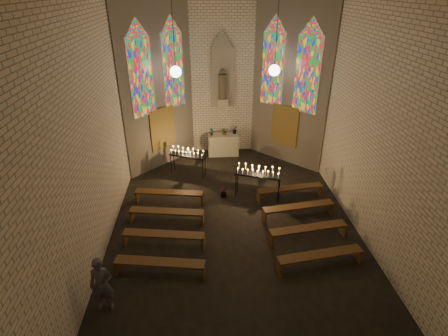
{
  "coord_description": "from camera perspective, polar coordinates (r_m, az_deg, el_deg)",
  "views": [
    {
      "loc": [
        -0.97,
        -9.44,
        7.19
      ],
      "look_at": [
        -0.28,
        0.82,
        1.73
      ],
      "focal_mm": 28.0,
      "sensor_mm": 36.0,
      "label": 1
    }
  ],
  "objects": [
    {
      "name": "altar",
      "position": [
        16.35,
        -0.12,
        3.83
      ],
      "size": [
        1.4,
        0.6,
        1.0
      ],
      "primitive_type": "cube",
      "color": "beige",
      "rests_on": "ground"
    },
    {
      "name": "pew_left_3",
      "position": [
        10.07,
        -10.43,
        -15.12
      ],
      "size": [
        2.51,
        0.71,
        0.48
      ],
      "rotation": [
        0.0,
        0.0,
        -0.15
      ],
      "color": "#503116",
      "rests_on": "ground"
    },
    {
      "name": "pew_right_2",
      "position": [
        11.36,
        13.59,
        -9.74
      ],
      "size": [
        2.51,
        0.71,
        0.48
      ],
      "rotation": [
        0.0,
        0.0,
        0.15
      ],
      "color": "#503116",
      "rests_on": "ground"
    },
    {
      "name": "flower_vase_center",
      "position": [
        16.12,
        0.1,
        6.06
      ],
      "size": [
        0.37,
        0.34,
        0.35
      ],
      "primitive_type": "imported",
      "rotation": [
        0.0,
        0.0,
        0.25
      ],
      "color": "#4C723F",
      "rests_on": "altar"
    },
    {
      "name": "votive_stand_right",
      "position": [
        12.8,
        5.61,
        -0.72
      ],
      "size": [
        1.74,
        0.93,
        1.25
      ],
      "rotation": [
        0.0,
        0.0,
        -0.33
      ],
      "color": "black",
      "rests_on": "ground"
    },
    {
      "name": "votive_stand_left",
      "position": [
        14.46,
        -5.99,
        2.32
      ],
      "size": [
        1.55,
        0.91,
        1.12
      ],
      "rotation": [
        0.0,
        0.0,
        -0.38
      ],
      "color": "black",
      "rests_on": "ground"
    },
    {
      "name": "flower_vase_left",
      "position": [
        15.99,
        -2.06,
        5.93
      ],
      "size": [
        0.24,
        0.2,
        0.38
      ],
      "primitive_type": "imported",
      "rotation": [
        0.0,
        0.0,
        0.34
      ],
      "color": "#4C723F",
      "rests_on": "altar"
    },
    {
      "name": "pew_right_0",
      "position": [
        13.25,
        10.75,
        -3.45
      ],
      "size": [
        2.51,
        0.71,
        0.48
      ],
      "rotation": [
        0.0,
        0.0,
        0.15
      ],
      "color": "#503116",
      "rests_on": "ground"
    },
    {
      "name": "aisle_flower_pot",
      "position": [
        13.19,
        -0.06,
        -3.95
      ],
      "size": [
        0.29,
        0.29,
        0.43
      ],
      "primitive_type": "imported",
      "rotation": [
        0.0,
        0.0,
        0.24
      ],
      "color": "#4C723F",
      "rests_on": "ground"
    },
    {
      "name": "floor",
      "position": [
        11.9,
        1.62,
        -9.19
      ],
      "size": [
        12.0,
        12.0,
        0.0
      ],
      "primitive_type": "plane",
      "color": "black",
      "rests_on": "ground"
    },
    {
      "name": "pew_right_3",
      "position": [
        10.49,
        15.43,
        -13.7
      ],
      "size": [
        2.51,
        0.71,
        0.48
      ],
      "rotation": [
        0.0,
        0.0,
        0.15
      ],
      "color": "#503116",
      "rests_on": "ground"
    },
    {
      "name": "room",
      "position": [
        13.31,
        0.46,
        12.84
      ],
      "size": [
        8.22,
        12.43,
        7.0
      ],
      "color": "beige",
      "rests_on": "ground"
    },
    {
      "name": "flower_vase_right",
      "position": [
        16.19,
        1.81,
        6.3
      ],
      "size": [
        0.29,
        0.26,
        0.42
      ],
      "primitive_type": "imported",
      "rotation": [
        0.0,
        0.0,
        0.43
      ],
      "color": "#4C723F",
      "rests_on": "altar"
    },
    {
      "name": "pew_left_2",
      "position": [
        10.97,
        -9.83,
        -10.85
      ],
      "size": [
        2.51,
        0.71,
        0.48
      ],
      "rotation": [
        0.0,
        0.0,
        -0.15
      ],
      "color": "#503116",
      "rests_on": "ground"
    },
    {
      "name": "pew_left_0",
      "position": [
        12.92,
        -8.94,
        -4.17
      ],
      "size": [
        2.51,
        0.71,
        0.48
      ],
      "rotation": [
        0.0,
        0.0,
        -0.15
      ],
      "color": "#503116",
      "rests_on": "ground"
    },
    {
      "name": "pew_left_1",
      "position": [
        11.92,
        -9.35,
        -7.24
      ],
      "size": [
        2.51,
        0.71,
        0.48
      ],
      "rotation": [
        0.0,
        0.0,
        -0.15
      ],
      "color": "#503116",
      "rests_on": "ground"
    },
    {
      "name": "pew_right_1",
      "position": [
        12.28,
        12.05,
        -6.36
      ],
      "size": [
        2.51,
        0.71,
        0.48
      ],
      "rotation": [
        0.0,
        0.0,
        0.15
      ],
      "color": "#503116",
      "rests_on": "ground"
    },
    {
      "name": "visitor",
      "position": [
        9.34,
        -19.32,
        -17.55
      ],
      "size": [
        0.58,
        0.41,
        1.53
      ],
      "primitive_type": "imported",
      "rotation": [
        0.0,
        0.0,
        0.08
      ],
      "color": "#494852",
      "rests_on": "ground"
    }
  ]
}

